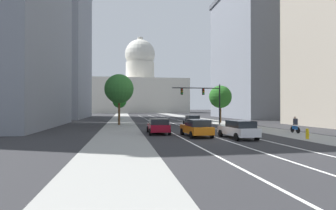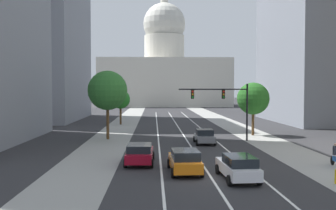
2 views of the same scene
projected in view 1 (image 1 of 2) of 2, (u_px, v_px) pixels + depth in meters
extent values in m
plane|color=#2B2B2D|center=(159.00, 119.00, 63.26)|extent=(400.00, 400.00, 0.00)
cube|color=gray|center=(121.00, 120.00, 56.94)|extent=(4.62, 130.00, 0.01)
cube|color=gray|center=(201.00, 119.00, 59.73)|extent=(4.62, 130.00, 0.01)
cube|color=white|center=(152.00, 122.00, 47.96)|extent=(0.16, 90.00, 0.01)
cube|color=white|center=(170.00, 122.00, 48.47)|extent=(0.16, 90.00, 0.01)
cube|color=white|center=(187.00, 122.00, 48.98)|extent=(0.16, 90.00, 0.01)
cube|color=gray|center=(55.00, 48.00, 67.70)|extent=(15.05, 25.19, 34.54)
cube|color=gray|center=(265.00, 56.00, 69.65)|extent=(20.45, 25.57, 31.26)
cube|color=beige|center=(140.00, 96.00, 131.16)|extent=(42.84, 25.49, 15.61)
cylinder|color=beige|center=(140.00, 71.00, 131.24)|extent=(13.57, 13.57, 8.33)
sphere|color=beige|center=(140.00, 54.00, 131.30)|extent=(14.30, 14.30, 14.30)
cylinder|color=beige|center=(140.00, 41.00, 131.35)|extent=(2.57, 2.57, 3.58)
cube|color=slate|center=(192.00, 122.00, 39.15)|extent=(1.79, 4.04, 0.61)
cube|color=black|center=(193.00, 117.00, 38.92)|extent=(1.64, 1.91, 0.60)
cylinder|color=black|center=(184.00, 123.00, 40.36)|extent=(0.22, 0.64, 0.64)
cylinder|color=black|center=(196.00, 123.00, 40.64)|extent=(0.22, 0.64, 0.64)
cylinder|color=black|center=(188.00, 124.00, 37.66)|extent=(0.22, 0.64, 0.64)
cylinder|color=black|center=(201.00, 124.00, 37.94)|extent=(0.22, 0.64, 0.64)
cube|color=orange|center=(196.00, 129.00, 25.25)|extent=(2.03, 4.75, 0.67)
cube|color=black|center=(198.00, 123.00, 24.78)|extent=(1.80, 2.56, 0.59)
cylinder|color=black|center=(182.00, 132.00, 26.63)|extent=(0.24, 0.65, 0.64)
cylinder|color=black|center=(200.00, 131.00, 27.00)|extent=(0.24, 0.65, 0.64)
cylinder|color=black|center=(191.00, 135.00, 23.51)|extent=(0.24, 0.65, 0.64)
cylinder|color=black|center=(212.00, 134.00, 23.88)|extent=(0.24, 0.65, 0.64)
cube|color=silver|center=(238.00, 131.00, 23.66)|extent=(2.00, 4.76, 0.68)
cube|color=black|center=(241.00, 124.00, 23.14)|extent=(1.76, 2.63, 0.56)
cylinder|color=black|center=(221.00, 133.00, 25.02)|extent=(0.25, 0.65, 0.64)
cylinder|color=black|center=(239.00, 133.00, 25.40)|extent=(0.25, 0.65, 0.64)
cylinder|color=black|center=(237.00, 137.00, 21.91)|extent=(0.25, 0.65, 0.64)
cylinder|color=black|center=(257.00, 136.00, 22.29)|extent=(0.25, 0.65, 0.64)
cube|color=maroon|center=(158.00, 127.00, 27.93)|extent=(2.00, 4.75, 0.69)
cube|color=black|center=(159.00, 121.00, 27.34)|extent=(1.79, 2.55, 0.54)
cylinder|color=black|center=(148.00, 129.00, 29.38)|extent=(0.24, 0.65, 0.64)
cylinder|color=black|center=(165.00, 129.00, 29.64)|extent=(0.24, 0.65, 0.64)
cylinder|color=black|center=(150.00, 132.00, 26.21)|extent=(0.24, 0.65, 0.64)
cylinder|color=black|center=(170.00, 132.00, 26.47)|extent=(0.24, 0.65, 0.64)
cylinder|color=black|center=(220.00, 104.00, 42.29)|extent=(0.20, 0.20, 6.20)
cylinder|color=black|center=(196.00, 88.00, 41.69)|extent=(7.46, 0.14, 0.14)
cube|color=black|center=(203.00, 92.00, 41.87)|extent=(0.32, 0.28, 0.96)
sphere|color=red|center=(204.00, 90.00, 41.73)|extent=(0.20, 0.20, 0.20)
sphere|color=orange|center=(204.00, 92.00, 41.72)|extent=(0.20, 0.20, 0.20)
sphere|color=green|center=(204.00, 94.00, 41.72)|extent=(0.20, 0.20, 0.20)
cube|color=black|center=(182.00, 91.00, 41.32)|extent=(0.32, 0.28, 0.96)
sphere|color=red|center=(182.00, 89.00, 41.18)|extent=(0.20, 0.20, 0.20)
sphere|color=orange|center=(182.00, 91.00, 41.18)|extent=(0.20, 0.20, 0.20)
sphere|color=green|center=(182.00, 93.00, 41.17)|extent=(0.20, 0.20, 0.20)
cylinder|color=yellow|center=(307.00, 135.00, 23.19)|extent=(0.26, 0.26, 0.70)
sphere|color=yellow|center=(307.00, 130.00, 23.19)|extent=(0.26, 0.26, 0.26)
cylinder|color=yellow|center=(309.00, 135.00, 23.03)|extent=(0.10, 0.12, 0.10)
cylinder|color=black|center=(298.00, 130.00, 28.04)|extent=(0.09, 0.66, 0.66)
cylinder|color=black|center=(292.00, 129.00, 29.07)|extent=(0.09, 0.66, 0.66)
cube|color=#1959B2|center=(295.00, 128.00, 28.56)|extent=(0.11, 1.00, 0.36)
cube|color=#262833|center=(295.00, 122.00, 28.51)|extent=(0.37, 0.30, 0.64)
sphere|color=tan|center=(295.00, 118.00, 28.58)|extent=(0.22, 0.22, 0.22)
cylinder|color=#51381E|center=(220.00, 114.00, 47.34)|extent=(0.32, 0.32, 3.12)
sphere|color=#235B1E|center=(220.00, 97.00, 47.36)|extent=(3.90, 3.90, 3.90)
cylinder|color=#51381E|center=(119.00, 112.00, 41.45)|extent=(0.32, 0.32, 3.94)
sphere|color=#2D6A2B|center=(119.00, 89.00, 41.48)|extent=(4.41, 4.41, 4.41)
cylinder|color=#51381E|center=(119.00, 113.00, 59.62)|extent=(0.32, 0.32, 2.96)
sphere|color=#257523|center=(119.00, 101.00, 59.64)|extent=(3.02, 3.02, 3.02)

